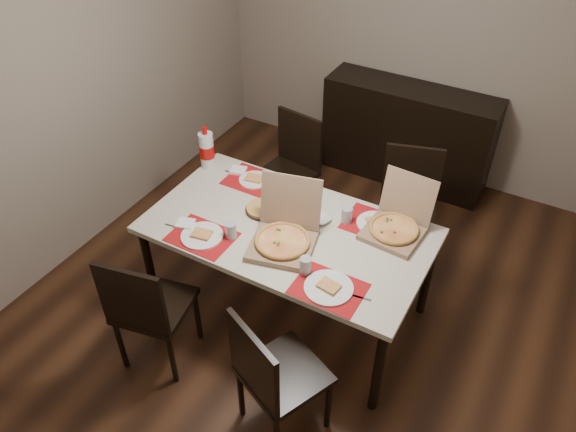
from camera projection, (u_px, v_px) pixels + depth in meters
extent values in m
cube|color=#3F2313|center=(314.00, 298.00, 4.13)|extent=(3.80, 4.00, 0.02)
cube|color=gray|center=(430.00, 33.00, 4.65)|extent=(3.80, 0.02, 2.60)
cube|color=gray|center=(83.00, 77.00, 4.02)|extent=(0.02, 4.00, 2.60)
cube|color=black|center=(407.00, 135.00, 5.04)|extent=(1.50, 0.40, 0.90)
cube|color=beige|center=(288.00, 230.00, 3.59)|extent=(1.80, 1.00, 0.04)
cylinder|color=black|center=(150.00, 269.00, 3.85)|extent=(0.06, 0.06, 0.71)
cylinder|color=black|center=(378.00, 371.00, 3.21)|extent=(0.06, 0.06, 0.71)
cylinder|color=black|center=(223.00, 201.00, 4.44)|extent=(0.06, 0.06, 0.71)
cylinder|color=black|center=(428.00, 275.00, 3.80)|extent=(0.06, 0.06, 0.71)
cube|color=black|center=(155.00, 305.00, 3.47)|extent=(0.49, 0.49, 0.04)
cube|color=black|center=(132.00, 300.00, 3.17)|extent=(0.42, 0.11, 0.46)
cylinder|color=black|center=(121.00, 344.00, 3.53)|extent=(0.04, 0.04, 0.43)
cylinder|color=black|center=(172.00, 359.00, 3.44)|extent=(0.04, 0.04, 0.43)
cylinder|color=black|center=(149.00, 303.00, 3.79)|extent=(0.04, 0.04, 0.43)
cylinder|color=black|center=(198.00, 316.00, 3.70)|extent=(0.04, 0.04, 0.43)
cube|color=black|center=(284.00, 374.00, 3.08)|extent=(0.56, 0.56, 0.04)
cube|color=black|center=(253.00, 364.00, 2.83)|extent=(0.40, 0.20, 0.46)
cylinder|color=black|center=(241.00, 393.00, 3.26)|extent=(0.04, 0.04, 0.43)
cylinder|color=black|center=(291.00, 362.00, 3.42)|extent=(0.04, 0.04, 0.43)
cylinder|color=black|center=(328.00, 404.00, 3.20)|extent=(0.04, 0.04, 0.43)
cube|color=black|center=(285.00, 176.00, 4.54)|extent=(0.48, 0.48, 0.04)
cube|color=black|center=(300.00, 139.00, 4.50)|extent=(0.42, 0.09, 0.46)
cylinder|color=black|center=(315.00, 196.00, 4.71)|extent=(0.04, 0.04, 0.43)
cylinder|color=black|center=(282.00, 181.00, 4.88)|extent=(0.04, 0.04, 0.43)
cylinder|color=black|center=(289.00, 218.00, 4.49)|extent=(0.04, 0.04, 0.43)
cylinder|color=black|center=(255.00, 201.00, 4.66)|extent=(0.04, 0.04, 0.43)
cube|color=black|center=(406.00, 216.00, 4.14)|extent=(0.52, 0.52, 0.04)
cube|color=black|center=(412.00, 173.00, 4.13)|extent=(0.41, 0.15, 0.46)
cylinder|color=black|center=(427.00, 228.00, 4.40)|extent=(0.04, 0.04, 0.43)
cylinder|color=black|center=(381.00, 221.00, 4.46)|extent=(0.04, 0.04, 0.43)
cylinder|color=black|center=(425.00, 259.00, 4.13)|extent=(0.04, 0.04, 0.43)
cylinder|color=black|center=(376.00, 252.00, 4.19)|extent=(0.04, 0.04, 0.43)
cube|color=#B80C11|center=(202.00, 237.00, 3.51)|extent=(0.40, 0.30, 0.00)
cylinder|color=white|center=(202.00, 236.00, 3.50)|extent=(0.27, 0.27, 0.01)
cube|color=#F8DE7C|center=(202.00, 234.00, 3.49)|extent=(0.13, 0.11, 0.02)
cylinder|color=#9EA1A8|center=(231.00, 231.00, 3.47)|extent=(0.07, 0.07, 0.11)
cube|color=#B2B2B7|center=(179.00, 228.00, 3.57)|extent=(0.20, 0.04, 0.00)
cube|color=white|center=(185.00, 224.00, 3.59)|extent=(0.13, 0.13, 0.02)
cube|color=#B80C11|center=(329.00, 289.00, 3.16)|extent=(0.40, 0.30, 0.00)
cylinder|color=white|center=(329.00, 288.00, 3.16)|extent=(0.28, 0.28, 0.01)
cube|color=#F8DE7C|center=(329.00, 286.00, 3.15)|extent=(0.13, 0.11, 0.02)
cylinder|color=#9EA1A8|center=(306.00, 265.00, 3.23)|extent=(0.07, 0.07, 0.11)
cube|color=#B2B2B7|center=(354.00, 296.00, 3.12)|extent=(0.20, 0.04, 0.00)
cube|color=#B80C11|center=(254.00, 181.00, 3.97)|extent=(0.40, 0.30, 0.00)
cylinder|color=white|center=(254.00, 180.00, 3.96)|extent=(0.21, 0.21, 0.01)
cube|color=#F8DE7C|center=(254.00, 178.00, 3.95)|extent=(0.13, 0.11, 0.02)
cylinder|color=#9EA1A8|center=(275.00, 186.00, 3.84)|extent=(0.07, 0.07, 0.11)
cube|color=#B2B2B7|center=(238.00, 174.00, 4.04)|extent=(0.20, 0.04, 0.00)
cube|color=white|center=(238.00, 170.00, 4.05)|extent=(0.13, 0.13, 0.02)
cube|color=#B80C11|center=(375.00, 224.00, 3.60)|extent=(0.40, 0.30, 0.00)
cylinder|color=white|center=(376.00, 223.00, 3.59)|extent=(0.25, 0.25, 0.01)
cube|color=#F8DE7C|center=(376.00, 222.00, 3.59)|extent=(0.15, 0.14, 0.02)
cylinder|color=#9EA1A8|center=(347.00, 215.00, 3.59)|extent=(0.07, 0.07, 0.11)
cube|color=#B2B2B7|center=(400.00, 228.00, 3.57)|extent=(0.20, 0.04, 0.00)
cube|color=white|center=(292.00, 236.00, 3.50)|extent=(0.15, 0.16, 0.02)
cube|color=#8A6A4F|center=(282.00, 245.00, 3.42)|extent=(0.46, 0.46, 0.04)
cube|color=#8A6A4F|center=(291.00, 201.00, 3.44)|extent=(0.39, 0.17, 0.34)
cylinder|color=#F8DE7C|center=(282.00, 241.00, 3.41)|extent=(0.40, 0.40, 0.02)
cube|color=#8A6A4F|center=(393.00, 232.00, 3.51)|extent=(0.37, 0.37, 0.03)
cube|color=#8A6A4F|center=(409.00, 196.00, 3.52)|extent=(0.35, 0.10, 0.31)
cylinder|color=#F8DE7C|center=(394.00, 229.00, 3.50)|extent=(0.32, 0.32, 0.02)
cylinder|color=black|center=(262.00, 210.00, 3.71)|extent=(0.23, 0.23, 0.01)
cylinder|color=#DBAD54|center=(262.00, 208.00, 3.70)|extent=(0.21, 0.21, 0.02)
imported|color=white|center=(321.00, 220.00, 3.62)|extent=(0.15, 0.15, 0.03)
cylinder|color=silver|center=(207.00, 150.00, 4.03)|extent=(0.10, 0.10, 0.27)
cylinder|color=#A40907|center=(207.00, 151.00, 4.03)|extent=(0.11, 0.11, 0.09)
cylinder|color=#A40907|center=(205.00, 131.00, 3.93)|extent=(0.04, 0.04, 0.05)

